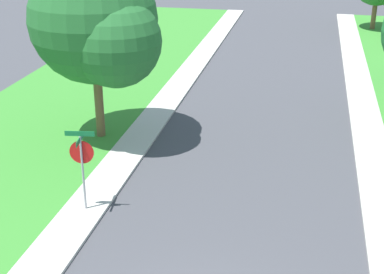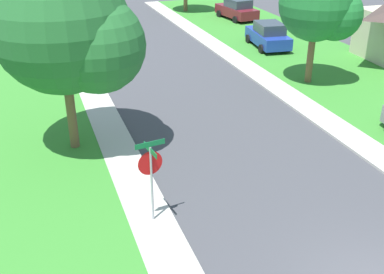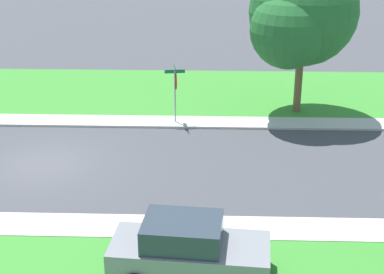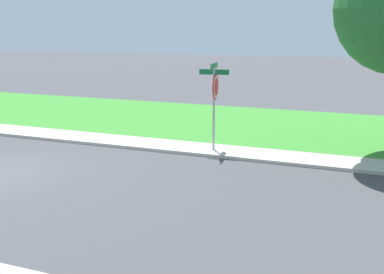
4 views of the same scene
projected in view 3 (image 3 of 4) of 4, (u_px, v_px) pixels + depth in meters
name	position (u px, v px, depth m)	size (l,w,h in m)	color
ground_plane	(45.00, 164.00, 22.93)	(120.00, 120.00, 0.00)	#424247
sidewalk_west	(329.00, 124.00, 26.89)	(1.40, 56.00, 0.10)	#B7B2A8
lawn_west	(313.00, 93.00, 31.24)	(8.00, 56.00, 0.08)	#38842D
stop_sign_far_corner	(176.00, 85.00, 26.36)	(0.91, 0.91, 2.77)	#9E9EA3
car_grey_across_road	(188.00, 250.00, 15.76)	(2.32, 4.44, 1.76)	gray
tree_corner_large	(300.00, 16.00, 26.37)	(5.38, 5.01, 7.43)	brown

